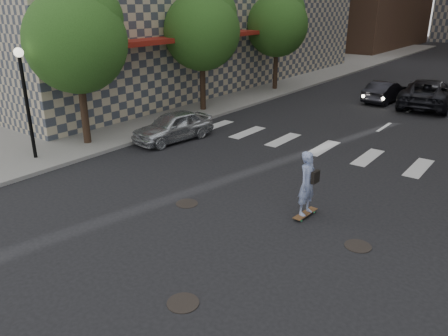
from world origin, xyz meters
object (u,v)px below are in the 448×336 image
at_px(silver_sedan, 173,126).
at_px(traffic_car_c, 427,93).
at_px(tree_a, 79,37).
at_px(traffic_car_a, 385,92).
at_px(lamppost, 24,88).
at_px(tree_c, 279,22).
at_px(skateboarder, 308,183).
at_px(traffic_car_b, 435,92).
at_px(tree_b, 204,28).

relative_size(silver_sedan, traffic_car_c, 0.67).
height_order(tree_a, traffic_car_c, tree_a).
xyz_separation_m(tree_a, traffic_car_a, (7.45, 16.86, -3.99)).
xyz_separation_m(lamppost, tree_a, (0.05, 2.64, 1.71)).
distance_m(lamppost, tree_c, 18.72).
bearing_deg(traffic_car_c, lamppost, 56.19).
distance_m(lamppost, tree_a, 3.14).
distance_m(tree_c, skateboarder, 20.02).
bearing_deg(tree_c, lamppost, -90.14).
relative_size(tree_a, silver_sedan, 1.67).
bearing_deg(tree_a, traffic_car_a, 66.15).
distance_m(tree_c, silver_sedan, 14.04).
xyz_separation_m(traffic_car_b, traffic_car_c, (-0.05, -1.78, 0.19)).
height_order(skateboarder, traffic_car_c, skateboarder).
bearing_deg(silver_sedan, tree_a, -123.72).
height_order(tree_b, skateboarder, tree_b).
height_order(traffic_car_b, traffic_car_c, traffic_car_c).
height_order(tree_b, silver_sedan, tree_b).
bearing_deg(traffic_car_a, tree_b, 54.78).
relative_size(traffic_car_a, traffic_car_c, 0.67).
height_order(tree_a, tree_b, same).
bearing_deg(skateboarder, tree_a, -178.35).
bearing_deg(skateboarder, traffic_car_a, 105.06).
bearing_deg(skateboarder, traffic_car_c, 97.04).
xyz_separation_m(traffic_car_a, traffic_car_b, (2.50, 2.00, -0.02)).
xyz_separation_m(lamppost, silver_sedan, (2.50, 5.39, -2.26)).
height_order(lamppost, tree_a, tree_a).
relative_size(skateboarder, traffic_car_a, 0.51).
height_order(tree_a, tree_c, same).
height_order(lamppost, traffic_car_c, lamppost).
xyz_separation_m(skateboarder, silver_sedan, (-8.40, 3.19, -0.40)).
distance_m(silver_sedan, traffic_car_a, 14.97).
relative_size(tree_a, traffic_car_a, 1.66).
relative_size(tree_c, traffic_car_a, 1.66).
bearing_deg(tree_a, lamppost, -90.99).
bearing_deg(lamppost, tree_a, 89.01).
distance_m(tree_b, traffic_car_c, 13.97).
height_order(traffic_car_a, traffic_car_b, traffic_car_a).
relative_size(skateboarder, silver_sedan, 0.52).
bearing_deg(lamppost, tree_c, 89.86).
xyz_separation_m(skateboarder, traffic_car_a, (-3.40, 17.30, -0.41)).
xyz_separation_m(skateboarder, traffic_car_b, (-0.90, 19.30, -0.43)).
distance_m(tree_b, tree_c, 8.00).
xyz_separation_m(lamppost, tree_b, (0.05, 10.64, 1.71)).
distance_m(tree_c, traffic_car_c, 10.67).
bearing_deg(tree_a, silver_sedan, 48.30).
xyz_separation_m(lamppost, traffic_car_a, (7.50, 19.50, -2.28)).
bearing_deg(traffic_car_a, traffic_car_c, -170.08).
bearing_deg(traffic_car_b, tree_c, 19.05).
bearing_deg(skateboarder, lamppost, -164.63).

